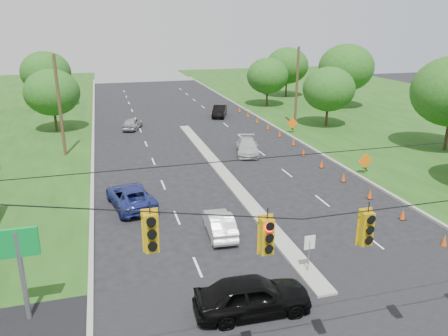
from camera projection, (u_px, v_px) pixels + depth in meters
name	position (u px, v px, depth m)	size (l,w,h in m)	color
curb_left	(93.00, 153.00, 40.43)	(0.25, 110.00, 0.16)	gray
curb_right	(294.00, 138.00, 45.61)	(0.25, 110.00, 0.16)	gray
median	(224.00, 175.00, 34.80)	(1.00, 34.00, 0.18)	gray
median_sign	(309.00, 247.00, 20.65)	(0.55, 0.06, 2.05)	gray
signal_span	(419.00, 253.00, 13.13)	(25.60, 0.32, 9.00)	#422D1C
utility_pole_far_left	(60.00, 107.00, 38.38)	(0.28, 0.28, 9.00)	#422D1C
utility_pole_far_right	(297.00, 88.00, 49.36)	(0.28, 0.28, 9.00)	#422D1C
cone_1	(444.00, 240.00, 23.60)	(0.32, 0.32, 0.70)	#E0470B
cone_2	(403.00, 214.00, 26.79)	(0.32, 0.32, 0.70)	#E0470B
cone_3	(370.00, 194.00, 29.99)	(0.32, 0.32, 0.70)	#E0470B
cone_4	(344.00, 177.00, 33.18)	(0.32, 0.32, 0.70)	#E0470B
cone_5	(322.00, 164.00, 36.38)	(0.32, 0.32, 0.70)	#E0470B
cone_6	(303.00, 152.00, 39.57)	(0.32, 0.32, 0.70)	#E0470B
cone_7	(293.00, 142.00, 42.92)	(0.32, 0.32, 0.70)	#E0470B
cone_8	(280.00, 134.00, 46.11)	(0.32, 0.32, 0.70)	#E0470B
cone_9	(268.00, 126.00, 49.31)	(0.32, 0.32, 0.70)	#E0470B
cone_10	(257.00, 120.00, 52.50)	(0.32, 0.32, 0.70)	#E0470B
cone_11	(248.00, 114.00, 55.70)	(0.32, 0.32, 0.70)	#E0470B
cone_12	(240.00, 109.00, 58.89)	(0.32, 0.32, 0.70)	#E0470B
work_sign_1	(365.00, 162.00, 34.49)	(1.27, 0.58, 1.37)	black
work_sign_2	(292.00, 124.00, 47.27)	(1.27, 0.58, 1.37)	black
tree_5	(52.00, 92.00, 47.18)	(5.88, 5.88, 6.86)	black
tree_6	(46.00, 72.00, 60.16)	(6.72, 6.72, 7.84)	black
tree_9	(329.00, 89.00, 49.39)	(5.88, 5.88, 6.86)	black
tree_10	(346.00, 68.00, 60.17)	(7.56, 7.56, 8.82)	black
tree_11	(287.00, 66.00, 69.39)	(6.72, 6.72, 7.84)	black
tree_12	(268.00, 76.00, 61.66)	(5.88, 5.88, 6.86)	black
black_sedan	(253.00, 295.00, 18.05)	(1.96, 4.88, 1.66)	black
white_sedan	(220.00, 224.00, 24.87)	(1.39, 3.98, 1.31)	white
blue_pickup	(130.00, 196.00, 28.61)	(2.40, 5.21, 1.45)	navy
silver_car_far	(247.00, 146.00, 40.15)	(1.93, 4.75, 1.38)	#B5B5B5
silver_car_oncoming	(132.00, 124.00, 49.31)	(1.55, 3.85, 1.31)	#959595
dark_car_receding	(220.00, 111.00, 55.92)	(1.55, 4.45, 1.47)	black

